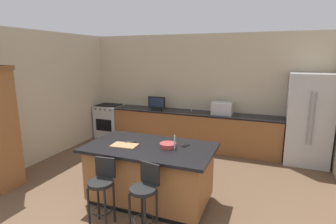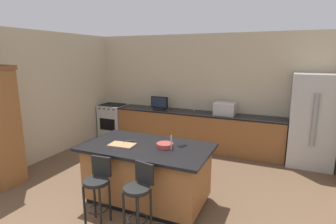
{
  "view_description": "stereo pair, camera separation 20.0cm",
  "coord_description": "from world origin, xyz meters",
  "px_view_note": "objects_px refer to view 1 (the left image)",
  "views": [
    {
      "loc": [
        1.68,
        -1.57,
        2.3
      ],
      "look_at": [
        -0.13,
        3.09,
        1.23
      ],
      "focal_mm": 28.43,
      "sensor_mm": 36.0,
      "label": 1
    },
    {
      "loc": [
        1.87,
        -1.49,
        2.3
      ],
      "look_at": [
        -0.13,
        3.09,
        1.23
      ],
      "focal_mm": 28.43,
      "sensor_mm": 36.0,
      "label": 2
    }
  ],
  "objects_px": {
    "range_oven": "(110,121)",
    "cell_phone": "(186,146)",
    "kitchen_island": "(150,173)",
    "tv_monitor": "(157,104)",
    "fruit_bowl": "(168,145)",
    "tv_remote": "(130,142)",
    "bar_stool_left": "(102,187)",
    "bar_stool_right": "(145,194)",
    "microwave": "(222,108)",
    "cutting_board": "(125,145)",
    "refrigerator": "(308,119)"
  },
  "relations": [
    {
      "from": "cutting_board",
      "to": "bar_stool_left",
      "type": "bearing_deg",
      "value": -88.29
    },
    {
      "from": "refrigerator",
      "to": "tv_monitor",
      "type": "relative_size",
      "value": 4.19
    },
    {
      "from": "kitchen_island",
      "to": "bar_stool_right",
      "type": "bearing_deg",
      "value": -69.45
    },
    {
      "from": "tv_remote",
      "to": "kitchen_island",
      "type": "bearing_deg",
      "value": 38.44
    },
    {
      "from": "tv_monitor",
      "to": "tv_remote",
      "type": "xyz_separation_m",
      "value": [
        0.7,
        -2.66,
        -0.13
      ]
    },
    {
      "from": "tv_remote",
      "to": "range_oven",
      "type": "bearing_deg",
      "value": 172.92
    },
    {
      "from": "tv_monitor",
      "to": "bar_stool_left",
      "type": "bearing_deg",
      "value": -78.37
    },
    {
      "from": "kitchen_island",
      "to": "bar_stool_right",
      "type": "height_order",
      "value": "bar_stool_right"
    },
    {
      "from": "bar_stool_left",
      "to": "bar_stool_right",
      "type": "height_order",
      "value": "bar_stool_right"
    },
    {
      "from": "range_oven",
      "to": "tv_monitor",
      "type": "height_order",
      "value": "tv_monitor"
    },
    {
      "from": "range_oven",
      "to": "cutting_board",
      "type": "relative_size",
      "value": 2.36
    },
    {
      "from": "tv_monitor",
      "to": "kitchen_island",
      "type": "bearing_deg",
      "value": -68.46
    },
    {
      "from": "refrigerator",
      "to": "range_oven",
      "type": "xyz_separation_m",
      "value": [
        -5.03,
        0.08,
        -0.51
      ]
    },
    {
      "from": "cell_phone",
      "to": "cutting_board",
      "type": "height_order",
      "value": "cutting_board"
    },
    {
      "from": "bar_stool_left",
      "to": "bar_stool_right",
      "type": "xyz_separation_m",
      "value": [
        0.64,
        0.01,
        0.02
      ]
    },
    {
      "from": "kitchen_island",
      "to": "cutting_board",
      "type": "distance_m",
      "value": 0.61
    },
    {
      "from": "bar_stool_left",
      "to": "cell_phone",
      "type": "xyz_separation_m",
      "value": [
        0.86,
        1.0,
        0.37
      ]
    },
    {
      "from": "bar_stool_left",
      "to": "cell_phone",
      "type": "relative_size",
      "value": 6.27
    },
    {
      "from": "kitchen_island",
      "to": "range_oven",
      "type": "xyz_separation_m",
      "value": [
        -2.56,
        2.74,
        -0.01
      ]
    },
    {
      "from": "tv_monitor",
      "to": "fruit_bowl",
      "type": "xyz_separation_m",
      "value": [
        1.35,
        -2.64,
        -0.11
      ]
    },
    {
      "from": "tv_monitor",
      "to": "range_oven",
      "type": "bearing_deg",
      "value": 178.06
    },
    {
      "from": "range_oven",
      "to": "cell_phone",
      "type": "relative_size",
      "value": 6.22
    },
    {
      "from": "range_oven",
      "to": "tv_monitor",
      "type": "distance_m",
      "value": 1.62
    },
    {
      "from": "bar_stool_left",
      "to": "bar_stool_right",
      "type": "distance_m",
      "value": 0.64
    },
    {
      "from": "cell_phone",
      "to": "tv_remote",
      "type": "distance_m",
      "value": 0.89
    },
    {
      "from": "tv_remote",
      "to": "cutting_board",
      "type": "height_order",
      "value": "tv_remote"
    },
    {
      "from": "kitchen_island",
      "to": "tv_remote",
      "type": "bearing_deg",
      "value": 174.62
    },
    {
      "from": "refrigerator",
      "to": "microwave",
      "type": "distance_m",
      "value": 1.85
    },
    {
      "from": "bar_stool_right",
      "to": "fruit_bowl",
      "type": "height_order",
      "value": "fruit_bowl"
    },
    {
      "from": "bar_stool_left",
      "to": "bar_stool_right",
      "type": "bearing_deg",
      "value": -5.25
    },
    {
      "from": "fruit_bowl",
      "to": "tv_remote",
      "type": "xyz_separation_m",
      "value": [
        -0.64,
        -0.02,
        -0.02
      ]
    },
    {
      "from": "tv_monitor",
      "to": "tv_remote",
      "type": "relative_size",
      "value": 2.72
    },
    {
      "from": "range_oven",
      "to": "microwave",
      "type": "xyz_separation_m",
      "value": [
        3.19,
        0.0,
        0.6
      ]
    },
    {
      "from": "bar_stool_right",
      "to": "range_oven",
      "type": "bearing_deg",
      "value": 141.21
    },
    {
      "from": "refrigerator",
      "to": "range_oven",
      "type": "bearing_deg",
      "value": 179.15
    },
    {
      "from": "range_oven",
      "to": "fruit_bowl",
      "type": "relative_size",
      "value": 3.65
    },
    {
      "from": "refrigerator",
      "to": "fruit_bowl",
      "type": "relative_size",
      "value": 7.59
    },
    {
      "from": "tv_remote",
      "to": "cutting_board",
      "type": "xyz_separation_m",
      "value": [
        -0.01,
        -0.17,
        -0.0
      ]
    },
    {
      "from": "refrigerator",
      "to": "range_oven",
      "type": "distance_m",
      "value": 5.06
    },
    {
      "from": "range_oven",
      "to": "tv_monitor",
      "type": "xyz_separation_m",
      "value": [
        1.5,
        -0.05,
        0.6
      ]
    },
    {
      "from": "range_oven",
      "to": "cell_phone",
      "type": "bearing_deg",
      "value": -39.44
    },
    {
      "from": "tv_monitor",
      "to": "cell_phone",
      "type": "distance_m",
      "value": 2.94
    },
    {
      "from": "refrigerator",
      "to": "tv_monitor",
      "type": "height_order",
      "value": "refrigerator"
    },
    {
      "from": "fruit_bowl",
      "to": "cutting_board",
      "type": "height_order",
      "value": "fruit_bowl"
    },
    {
      "from": "refrigerator",
      "to": "bar_stool_right",
      "type": "bearing_deg",
      "value": -122.33
    },
    {
      "from": "microwave",
      "to": "fruit_bowl",
      "type": "xyz_separation_m",
      "value": [
        -0.35,
        -2.69,
        -0.1
      ]
    },
    {
      "from": "range_oven",
      "to": "tv_monitor",
      "type": "relative_size",
      "value": 2.02
    },
    {
      "from": "fruit_bowl",
      "to": "cutting_board",
      "type": "xyz_separation_m",
      "value": [
        -0.65,
        -0.19,
        -0.02
      ]
    },
    {
      "from": "microwave",
      "to": "tv_remote",
      "type": "height_order",
      "value": "microwave"
    },
    {
      "from": "fruit_bowl",
      "to": "cell_phone",
      "type": "height_order",
      "value": "fruit_bowl"
    }
  ]
}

